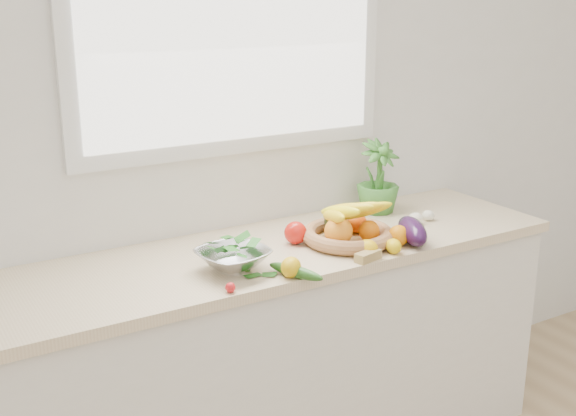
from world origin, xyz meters
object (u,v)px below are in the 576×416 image
cucumber (296,272)px  potted_herb (378,178)px  eggplant (412,231)px  colander_with_spinach (233,254)px  apple (296,233)px  fruit_basket (348,230)px

cucumber → potted_herb: size_ratio=0.68×
eggplant → potted_herb: 0.42m
colander_with_spinach → apple: bearing=20.9°
cucumber → colander_with_spinach: (-0.15, 0.16, 0.04)m
eggplant → fruit_basket: (-0.20, 0.13, 0.00)m
cucumber → potted_herb: (0.68, 0.44, 0.13)m
eggplant → colander_with_spinach: (-0.70, 0.09, 0.01)m
cucumber → colander_with_spinach: bearing=133.8°
apple → eggplant: eggplant is taller
apple → colander_with_spinach: size_ratio=0.31×
eggplant → fruit_basket: size_ratio=0.52×
cucumber → colander_with_spinach: colander_with_spinach is taller
eggplant → colander_with_spinach: bearing=172.2°
potted_herb → fruit_basket: potted_herb is taller
cucumber → apple: bearing=58.3°
potted_herb → fruit_basket: size_ratio=0.71×
eggplant → cucumber: eggplant is taller
fruit_basket → potted_herb: bearing=37.1°
apple → fruit_basket: (0.17, -0.09, 0.01)m
apple → colander_with_spinach: bearing=-159.1°
fruit_basket → cucumber: bearing=-151.2°
fruit_basket → colander_with_spinach: 0.49m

